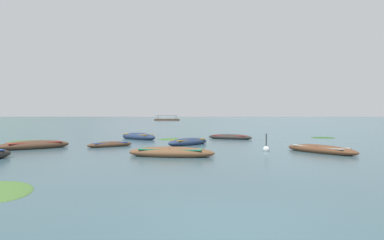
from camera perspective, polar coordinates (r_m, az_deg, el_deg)
ground_plane at (r=1506.44m, az=-0.11°, el=0.62°), size 6000.00×6000.00×0.00m
mountain_1 at (r=2592.33m, az=-19.14°, el=2.94°), size 851.50×851.50×210.65m
mountain_2 at (r=2610.58m, az=2.78°, el=3.48°), size 999.70×999.70×257.95m
mountain_3 at (r=2649.18m, az=19.17°, el=6.97°), size 1999.54×1999.54×586.42m
rowboat_0 at (r=17.15m, az=-3.73°, el=-5.62°), size 4.66×2.06×0.63m
rowboat_1 at (r=30.07m, az=-9.39°, el=-2.85°), size 4.11×3.94×0.73m
rowboat_2 at (r=20.19m, az=21.11°, el=-4.76°), size 3.42×4.46×0.56m
rowboat_3 at (r=30.15m, az=6.39°, el=-2.94°), size 4.20×2.85×0.54m
rowboat_4 at (r=23.97m, az=-0.79°, el=-3.82°), size 3.50×3.67×0.61m
rowboat_5 at (r=23.46m, az=-25.61°, el=-3.96°), size 4.23×3.83×0.65m
rowboat_7 at (r=23.19m, az=-14.06°, el=-4.12°), size 3.08×2.54×0.44m
ferry_0 at (r=149.94m, az=-4.48°, el=0.07°), size 11.22×5.18×2.54m
mooring_buoy at (r=20.31m, az=12.52°, el=-4.90°), size 0.41×0.41×1.15m
weed_patch_1 at (r=27.84m, az=-23.07°, el=-3.64°), size 1.66×3.56×0.14m
weed_patch_3 at (r=21.47m, az=21.71°, el=-4.91°), size 1.23×1.93×0.14m
weed_patch_4 at (r=29.64m, az=-4.09°, el=-3.33°), size 2.55×3.14×0.14m
weed_patch_5 at (r=30.13m, az=-26.48°, el=-3.34°), size 3.88×3.76×0.14m
weed_patch_6 at (r=33.94m, az=21.48°, el=-2.87°), size 3.17×3.19×0.14m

